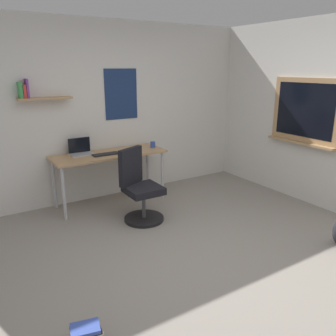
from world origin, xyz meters
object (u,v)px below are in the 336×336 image
object	(u,v)px
desk	(109,158)
coffee_mug	(153,144)
keyboard	(106,154)
computer_mouse	(124,151)
office_chair	(140,190)
laptop	(81,151)
book_stack_on_floor	(86,335)

from	to	relation	value
desk	coffee_mug	world-z (taller)	coffee_mug
keyboard	computer_mouse	bearing A→B (deg)	0.00
office_chair	computer_mouse	xyz separation A→B (m)	(0.11, 0.67, 0.37)
laptop	coffee_mug	distance (m)	1.09
computer_mouse	book_stack_on_floor	world-z (taller)	computer_mouse
laptop	computer_mouse	world-z (taller)	laptop
keyboard	computer_mouse	world-z (taller)	computer_mouse
book_stack_on_floor	keyboard	bearing A→B (deg)	63.76
laptop	coffee_mug	xyz separation A→B (m)	(1.07, -0.16, -0.01)
computer_mouse	coffee_mug	xyz separation A→B (m)	(0.51, 0.05, 0.03)
book_stack_on_floor	laptop	bearing A→B (deg)	71.12
computer_mouse	book_stack_on_floor	bearing A→B (deg)	-121.44
office_chair	computer_mouse	distance (m)	0.77
desk	coffee_mug	bearing A→B (deg)	-1.83
coffee_mug	laptop	bearing A→B (deg)	171.32
desk	computer_mouse	bearing A→B (deg)	-20.03
keyboard	book_stack_on_floor	distance (m)	2.72
office_chair	computer_mouse	world-z (taller)	office_chair
keyboard	laptop	bearing A→B (deg)	142.94
keyboard	computer_mouse	size ratio (longest dim) A/B	3.56
desk	laptop	xyz separation A→B (m)	(-0.36, 0.14, 0.13)
laptop	keyboard	distance (m)	0.36
keyboard	desk	bearing A→B (deg)	41.91
desk	computer_mouse	distance (m)	0.23
coffee_mug	computer_mouse	bearing A→B (deg)	-174.40
office_chair	coffee_mug	distance (m)	1.03
office_chair	keyboard	world-z (taller)	office_chair
office_chair	laptop	distance (m)	1.07
office_chair	coffee_mug	bearing A→B (deg)	49.45
coffee_mug	book_stack_on_floor	size ratio (longest dim) A/B	0.38
coffee_mug	keyboard	bearing A→B (deg)	-176.38
office_chair	coffee_mug	world-z (taller)	office_chair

